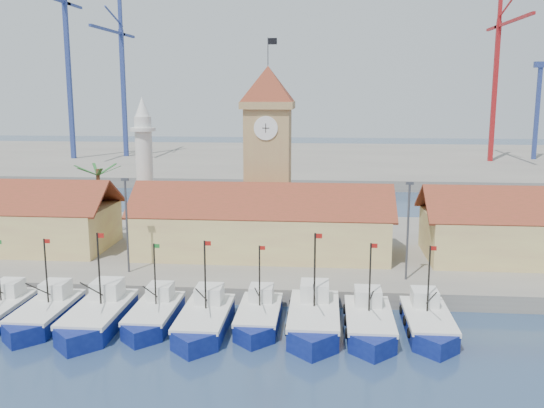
# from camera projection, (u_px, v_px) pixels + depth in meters

# --- Properties ---
(ground) EXTENTS (400.00, 400.00, 0.00)m
(ground) POSITION_uv_depth(u_px,v_px,m) (235.00, 343.00, 45.16)
(ground) COLOR navy
(ground) RESTS_ON ground
(quay) EXTENTS (140.00, 32.00, 1.50)m
(quay) POSITION_uv_depth(u_px,v_px,m) (266.00, 250.00, 68.52)
(quay) COLOR gray
(quay) RESTS_ON ground
(terminal) EXTENTS (240.00, 80.00, 2.00)m
(terminal) POSITION_uv_depth(u_px,v_px,m) (300.00, 161.00, 152.65)
(terminal) COLOR gray
(terminal) RESTS_ON ground
(boat_2) EXTENTS (3.50, 9.60, 7.26)m
(boat_2) POSITION_uv_depth(u_px,v_px,m) (44.00, 315.00, 48.56)
(boat_2) COLOR navy
(boat_2) RESTS_ON ground
(boat_3) EXTENTS (3.84, 10.51, 7.96)m
(boat_3) POSITION_uv_depth(u_px,v_px,m) (97.00, 318.00, 47.76)
(boat_3) COLOR navy
(boat_3) RESTS_ON ground
(boat_4) EXTENTS (3.32, 9.10, 6.89)m
(boat_4) POSITION_uv_depth(u_px,v_px,m) (153.00, 317.00, 48.44)
(boat_4) COLOR navy
(boat_4) RESTS_ON ground
(boat_5) EXTENTS (3.62, 9.91, 7.50)m
(boat_5) POSITION_uv_depth(u_px,v_px,m) (204.00, 322.00, 47.03)
(boat_5) COLOR navy
(boat_5) RESTS_ON ground
(boat_6) EXTENTS (3.28, 8.98, 6.79)m
(boat_6) POSITION_uv_depth(u_px,v_px,m) (259.00, 318.00, 48.15)
(boat_6) COLOR navy
(boat_6) RESTS_ON ground
(boat_7) EXTENTS (3.90, 10.69, 8.09)m
(boat_7) POSITION_uv_depth(u_px,v_px,m) (314.00, 321.00, 47.13)
(boat_7) COLOR navy
(boat_7) RESTS_ON ground
(boat_8) EXTENTS (3.59, 9.82, 7.43)m
(boat_8) POSITION_uv_depth(u_px,v_px,m) (369.00, 325.00, 46.55)
(boat_8) COLOR navy
(boat_8) RESTS_ON ground
(boat_9) EXTENTS (3.47, 9.50, 7.19)m
(boat_9) POSITION_uv_depth(u_px,v_px,m) (428.00, 325.00, 46.65)
(boat_9) COLOR navy
(boat_9) RESTS_ON ground
(hall_center) EXTENTS (27.04, 10.13, 7.61)m
(hall_center) POSITION_uv_depth(u_px,v_px,m) (263.00, 230.00, 64.00)
(hall_center) COLOR #E3D57C
(hall_center) RESTS_ON quay
(clock_tower) EXTENTS (5.80, 5.80, 22.70)m
(clock_tower) POSITION_uv_depth(u_px,v_px,m) (268.00, 149.00, 68.39)
(clock_tower) COLOR tan
(clock_tower) RESTS_ON quay
(minaret) EXTENTS (3.00, 3.00, 16.30)m
(minaret) POSITION_uv_depth(u_px,v_px,m) (144.00, 165.00, 72.07)
(minaret) COLOR silver
(minaret) RESTS_ON quay
(palm_tree) EXTENTS (5.60, 5.03, 8.39)m
(palm_tree) POSITION_uv_depth(u_px,v_px,m) (99.00, 196.00, 71.20)
(palm_tree) COLOR brown
(palm_tree) RESTS_ON quay
(lamp_posts) EXTENTS (80.70, 0.25, 9.03)m
(lamp_posts) POSITION_uv_depth(u_px,v_px,m) (259.00, 223.00, 55.67)
(lamp_posts) COLOR #3F3F44
(lamp_posts) RESTS_ON quay
(crane_blue_far) EXTENTS (1.00, 36.53, 44.91)m
(crane_blue_far) POSITION_uv_depth(u_px,v_px,m) (64.00, 53.00, 142.94)
(crane_blue_far) COLOR navy
(crane_blue_far) RESTS_ON terminal
(crane_blue_near) EXTENTS (1.00, 29.97, 38.22)m
(crane_blue_near) POSITION_uv_depth(u_px,v_px,m) (121.00, 72.00, 149.37)
(crane_blue_near) COLOR navy
(crane_blue_near) RESTS_ON terminal
(crane_red_right) EXTENTS (1.00, 33.90, 38.94)m
(crane_red_right) POSITION_uv_depth(u_px,v_px,m) (498.00, 67.00, 137.95)
(crane_red_right) COLOR #A5191C
(crane_red_right) RESTS_ON terminal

